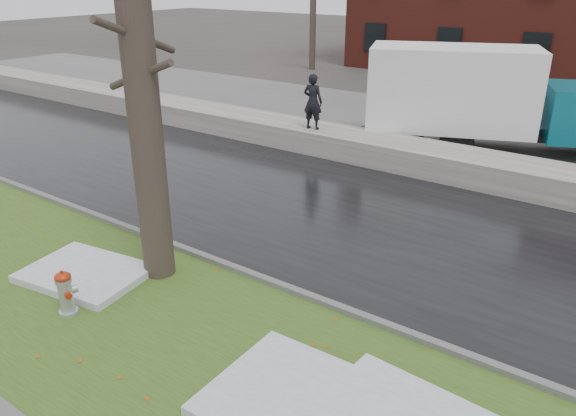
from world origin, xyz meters
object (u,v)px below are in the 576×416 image
Objects in this scene: tree at (141,80)px; worker at (313,102)px; fire_hydrant at (65,291)px; box_truck at (485,98)px.

worker is at bearing 103.70° from tree.
fire_hydrant is at bearing 92.19° from worker.
worker is (-4.31, -3.18, -0.10)m from box_truck.
tree is (0.18, 1.86, 3.22)m from fire_hydrant.
worker is (-1.84, 10.16, 1.14)m from fire_hydrant.
fire_hydrant is at bearing -95.68° from tree.
tree is 11.87m from box_truck.
box_truck is 5.36m from worker.
tree is at bearing -123.77° from box_truck.
box_truck is at bearing 78.74° from tree.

